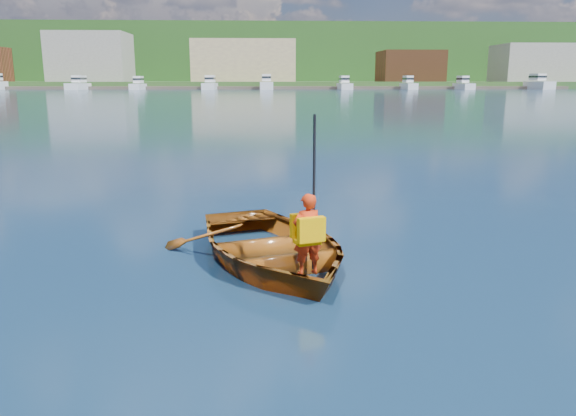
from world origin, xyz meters
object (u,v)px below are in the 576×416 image
Objects in this scene: rowboat at (271,246)px; marina_yachts at (275,84)px; dock at (278,88)px; child_paddler at (307,233)px.

rowboat is 0.03× the size of marina_yachts.
marina_yachts reaches higher than dock.
dock is at bearing 88.60° from rowboat.
rowboat is at bearing -91.12° from marina_yachts.
rowboat is 148.68m from dock.
rowboat is 1.00m from child_paddler.
child_paddler is 0.01× the size of dock.
dock is at bearing 80.06° from marina_yachts.
dock is (3.64, 148.64, 0.17)m from rowboat.
marina_yachts is at bearing 89.06° from child_paddler.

